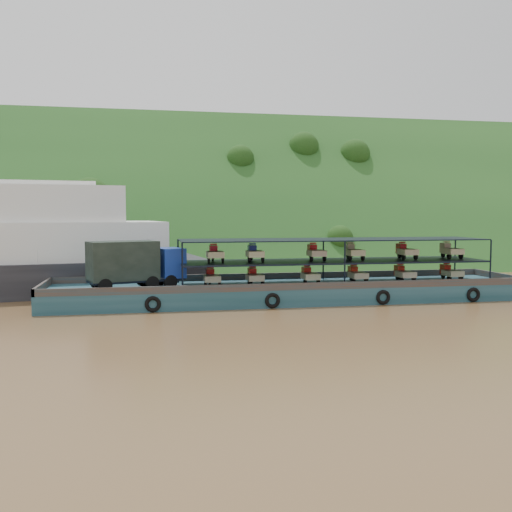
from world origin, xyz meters
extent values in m
plane|color=brown|center=(0.00, 0.00, 0.00)|extent=(160.00, 160.00, 0.00)
cube|color=#183D16|center=(0.00, 36.00, 0.00)|extent=(140.00, 39.60, 39.60)
cube|color=#12373F|center=(0.11, 1.21, 0.60)|extent=(35.00, 7.00, 1.20)
cube|color=#592D19|center=(0.11, 4.61, 1.45)|extent=(35.00, 0.20, 0.50)
cube|color=#592D19|center=(0.11, -2.19, 1.45)|extent=(35.00, 0.20, 0.50)
cube|color=#592D19|center=(17.51, 1.21, 1.45)|extent=(0.20, 7.00, 0.50)
cube|color=#592D19|center=(-17.29, 1.21, 1.45)|extent=(0.20, 7.00, 0.50)
torus|color=black|center=(-9.89, -2.34, 0.55)|extent=(1.06, 0.26, 1.06)
torus|color=black|center=(-1.89, -2.34, 0.55)|extent=(1.06, 0.26, 1.06)
torus|color=black|center=(6.11, -2.34, 0.55)|extent=(1.06, 0.26, 1.06)
torus|color=black|center=(13.11, -2.34, 0.55)|extent=(1.06, 0.26, 1.06)
cylinder|color=black|center=(-12.98, -1.02, 1.68)|extent=(1.01, 0.62, 0.96)
cylinder|color=black|center=(-13.63, 0.88, 1.68)|extent=(1.01, 0.62, 0.96)
cylinder|color=black|center=(-9.90, 0.02, 1.68)|extent=(1.01, 0.62, 0.96)
cylinder|color=black|center=(-10.55, 1.92, 1.68)|extent=(1.01, 0.62, 0.96)
cylinder|color=black|center=(-8.63, 0.45, 1.68)|extent=(1.01, 0.62, 0.96)
cylinder|color=black|center=(-9.28, 2.35, 1.68)|extent=(1.01, 0.62, 0.96)
cube|color=black|center=(-10.95, 0.73, 1.82)|extent=(6.84, 4.08, 0.19)
cube|color=navy|center=(-8.59, 1.53, 2.92)|extent=(2.28, 2.70, 2.11)
cube|color=black|center=(-7.82, 1.79, 3.31)|extent=(0.67, 1.83, 0.86)
cube|color=black|center=(-11.85, 0.42, 3.21)|extent=(5.09, 3.65, 2.68)
cube|color=black|center=(3.61, 1.21, 2.86)|extent=(23.00, 5.00, 0.12)
cube|color=black|center=(3.61, 1.21, 4.50)|extent=(23.00, 5.00, 0.08)
cylinder|color=black|center=(-7.89, -1.29, 2.85)|extent=(0.12, 0.12, 3.30)
cylinder|color=black|center=(-7.89, 3.71, 2.85)|extent=(0.12, 0.12, 3.30)
cylinder|color=black|center=(3.61, -1.29, 2.85)|extent=(0.12, 0.12, 3.30)
cylinder|color=black|center=(3.61, 3.71, 2.85)|extent=(0.12, 0.12, 3.30)
cylinder|color=black|center=(15.11, -1.29, 2.85)|extent=(0.12, 0.12, 3.30)
cylinder|color=black|center=(15.11, 3.71, 2.85)|extent=(0.12, 0.12, 3.30)
cylinder|color=black|center=(-5.66, 2.26, 1.46)|extent=(0.12, 0.52, 0.52)
cylinder|color=black|center=(-6.16, 0.46, 1.46)|extent=(0.14, 0.52, 0.52)
cylinder|color=black|center=(-5.16, 0.46, 1.46)|extent=(0.14, 0.52, 0.52)
cube|color=#C4B48A|center=(-5.66, 0.81, 1.80)|extent=(1.15, 1.50, 0.44)
cube|color=#A90D0B|center=(-5.66, 1.96, 1.98)|extent=(0.55, 0.80, 0.80)
cube|color=#A90D0B|center=(-5.66, 1.76, 2.48)|extent=(0.50, 0.10, 0.10)
cylinder|color=black|center=(-2.50, 2.26, 1.46)|extent=(0.12, 0.52, 0.52)
cylinder|color=black|center=(-3.00, 0.46, 1.46)|extent=(0.14, 0.52, 0.52)
cylinder|color=black|center=(-2.00, 0.46, 1.46)|extent=(0.14, 0.52, 0.52)
cube|color=#C7B58D|center=(-2.50, 0.81, 1.80)|extent=(1.15, 1.50, 0.44)
cube|color=red|center=(-2.50, 1.96, 1.98)|extent=(0.55, 0.80, 0.80)
cube|color=red|center=(-2.50, 1.76, 2.48)|extent=(0.50, 0.10, 0.10)
cylinder|color=black|center=(1.70, 2.26, 1.46)|extent=(0.12, 0.52, 0.52)
cylinder|color=black|center=(1.20, 0.46, 1.46)|extent=(0.14, 0.52, 0.52)
cylinder|color=black|center=(2.20, 0.46, 1.46)|extent=(0.14, 0.52, 0.52)
cube|color=beige|center=(1.70, 0.81, 1.80)|extent=(1.15, 1.50, 0.44)
cube|color=red|center=(1.70, 1.96, 1.98)|extent=(0.55, 0.80, 0.80)
cube|color=red|center=(1.70, 1.76, 2.48)|extent=(0.50, 0.10, 0.10)
cylinder|color=black|center=(5.44, 2.26, 1.46)|extent=(0.12, 0.52, 0.52)
cylinder|color=black|center=(4.94, 0.46, 1.46)|extent=(0.14, 0.52, 0.52)
cylinder|color=black|center=(5.94, 0.46, 1.46)|extent=(0.14, 0.52, 0.52)
cube|color=beige|center=(5.44, 0.81, 1.80)|extent=(1.15, 1.50, 0.44)
cube|color=red|center=(5.44, 1.96, 1.98)|extent=(0.55, 0.80, 0.80)
cube|color=red|center=(5.44, 1.76, 2.48)|extent=(0.50, 0.10, 0.10)
cylinder|color=black|center=(9.30, 2.26, 1.46)|extent=(0.12, 0.52, 0.52)
cylinder|color=black|center=(8.80, 0.46, 1.46)|extent=(0.14, 0.52, 0.52)
cylinder|color=black|center=(9.80, 0.46, 1.46)|extent=(0.14, 0.52, 0.52)
cube|color=beige|center=(9.30, 0.81, 1.80)|extent=(1.15, 1.50, 0.44)
cube|color=red|center=(9.30, 1.96, 1.98)|extent=(0.55, 0.80, 0.80)
cube|color=red|center=(9.30, 1.76, 2.48)|extent=(0.50, 0.10, 0.10)
cylinder|color=black|center=(13.25, 2.26, 1.46)|extent=(0.12, 0.52, 0.52)
cylinder|color=black|center=(12.75, 0.46, 1.46)|extent=(0.14, 0.52, 0.52)
cylinder|color=black|center=(13.75, 0.46, 1.46)|extent=(0.14, 0.52, 0.52)
cube|color=beige|center=(13.25, 0.81, 1.80)|extent=(1.15, 1.50, 0.44)
cube|color=#A8180B|center=(13.25, 1.96, 1.98)|extent=(0.55, 0.80, 0.80)
cube|color=#A8180B|center=(13.25, 1.76, 2.48)|extent=(0.50, 0.10, 0.10)
cylinder|color=black|center=(-5.41, 2.26, 3.18)|extent=(0.12, 0.52, 0.52)
cylinder|color=black|center=(-5.91, 0.46, 3.18)|extent=(0.14, 0.52, 0.52)
cylinder|color=black|center=(-4.91, 0.46, 3.18)|extent=(0.14, 0.52, 0.52)
cube|color=#C0BB88|center=(-5.41, 0.81, 3.52)|extent=(1.15, 1.50, 0.44)
cube|color=red|center=(-5.41, 1.96, 3.70)|extent=(0.55, 0.80, 0.80)
cube|color=red|center=(-5.41, 1.76, 4.20)|extent=(0.50, 0.10, 0.10)
cylinder|color=black|center=(-2.50, 2.26, 3.18)|extent=(0.12, 0.52, 0.52)
cylinder|color=black|center=(-3.00, 0.46, 3.18)|extent=(0.14, 0.52, 0.52)
cylinder|color=black|center=(-2.00, 0.46, 3.18)|extent=(0.14, 0.52, 0.52)
cube|color=beige|center=(-2.50, 0.81, 3.52)|extent=(1.15, 1.50, 0.44)
cube|color=navy|center=(-2.50, 1.96, 3.70)|extent=(0.55, 0.80, 0.80)
cube|color=navy|center=(-2.50, 1.76, 4.20)|extent=(0.50, 0.10, 0.10)
cylinder|color=black|center=(2.16, 2.26, 3.18)|extent=(0.12, 0.52, 0.52)
cylinder|color=black|center=(1.66, 0.46, 3.18)|extent=(0.14, 0.52, 0.52)
cylinder|color=black|center=(2.66, 0.46, 3.18)|extent=(0.14, 0.52, 0.52)
cube|color=tan|center=(2.16, 0.81, 3.52)|extent=(1.15, 1.50, 0.44)
cube|color=red|center=(2.16, 1.96, 3.70)|extent=(0.55, 0.80, 0.80)
cube|color=red|center=(2.16, 1.76, 4.20)|extent=(0.50, 0.10, 0.10)
cylinder|color=black|center=(5.15, 2.26, 3.18)|extent=(0.12, 0.52, 0.52)
cylinder|color=black|center=(4.65, 0.46, 3.18)|extent=(0.14, 0.52, 0.52)
cylinder|color=black|center=(5.65, 0.46, 3.18)|extent=(0.14, 0.52, 0.52)
cube|color=#C4BF8A|center=(5.15, 0.81, 3.52)|extent=(1.15, 1.50, 0.44)
cube|color=#C2B189|center=(5.15, 1.96, 3.70)|extent=(0.55, 0.80, 0.80)
cube|color=#C2B189|center=(5.15, 1.76, 4.20)|extent=(0.50, 0.10, 0.10)
cylinder|color=black|center=(9.42, 2.26, 3.18)|extent=(0.12, 0.52, 0.52)
cylinder|color=black|center=(8.92, 0.46, 3.18)|extent=(0.14, 0.52, 0.52)
cylinder|color=black|center=(9.92, 0.46, 3.18)|extent=(0.14, 0.52, 0.52)
cube|color=#C1B489|center=(9.42, 0.81, 3.52)|extent=(1.15, 1.50, 0.44)
cube|color=#AE0B11|center=(9.42, 1.96, 3.70)|extent=(0.55, 0.80, 0.80)
cube|color=#AE0B11|center=(9.42, 1.76, 4.20)|extent=(0.50, 0.10, 0.10)
cylinder|color=black|center=(13.20, 2.26, 3.18)|extent=(0.12, 0.52, 0.52)
cylinder|color=black|center=(12.70, 0.46, 3.18)|extent=(0.14, 0.52, 0.52)
cylinder|color=black|center=(13.70, 0.46, 3.18)|extent=(0.14, 0.52, 0.52)
cube|color=#CAC08F|center=(13.20, 0.81, 3.52)|extent=(1.15, 1.50, 0.44)
cube|color=#C5AD8B|center=(13.20, 1.96, 3.70)|extent=(0.55, 0.80, 0.80)
cube|color=#C5AD8B|center=(13.20, 1.76, 4.20)|extent=(0.50, 0.10, 0.10)
camera|label=1|loc=(-10.30, -39.71, 6.44)|focal=40.00mm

